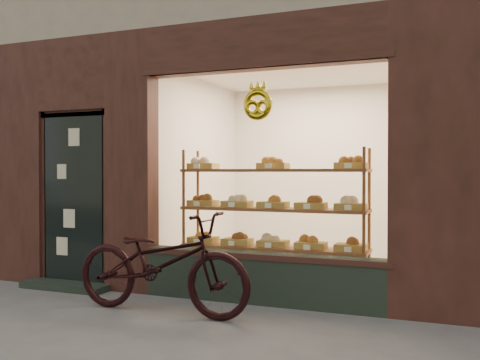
% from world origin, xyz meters
% --- Properties ---
extents(display_shelf, '(2.20, 0.45, 1.70)m').
position_xyz_m(display_shelf, '(0.45, 2.55, 0.84)').
color(display_shelf, brown).
rests_on(display_shelf, ground).
extents(bicycle, '(1.99, 0.74, 1.03)m').
position_xyz_m(bicycle, '(-0.35, 1.35, 0.52)').
color(bicycle, black).
rests_on(bicycle, ground).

